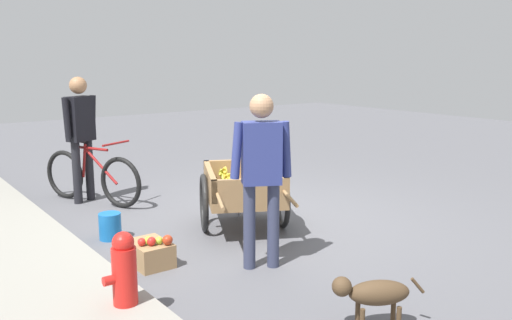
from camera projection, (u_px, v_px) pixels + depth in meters
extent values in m
plane|color=#56565B|center=(264.00, 221.00, 6.43)|extent=(24.00, 24.00, 0.00)
cube|color=#937047|center=(244.00, 194.00, 6.06)|extent=(1.34, 1.21, 0.10)
cube|color=#937047|center=(237.00, 170.00, 6.53)|extent=(0.42, 0.74, 0.24)
cube|color=#937047|center=(251.00, 190.00, 5.52)|extent=(0.42, 0.74, 0.24)
cube|color=#937047|center=(210.00, 180.00, 5.97)|extent=(1.01, 0.55, 0.24)
cube|color=#937047|center=(276.00, 178.00, 6.08)|extent=(1.01, 0.55, 0.24)
torus|color=black|center=(204.00, 203.00, 6.00)|extent=(0.60, 0.35, 0.64)
torus|color=black|center=(282.00, 199.00, 6.14)|extent=(0.60, 0.35, 0.64)
cylinder|color=#9E9EA8|center=(244.00, 201.00, 6.07)|extent=(0.44, 0.80, 0.04)
cylinder|color=#937047|center=(220.00, 201.00, 5.17)|extent=(0.51, 0.28, 0.04)
cylinder|color=#937047|center=(290.00, 198.00, 5.28)|extent=(0.51, 0.28, 0.04)
cylinder|color=#9E9EA8|center=(238.00, 203.00, 6.55)|extent=(0.04, 0.04, 0.35)
ellipsoid|color=gold|center=(266.00, 190.00, 5.69)|extent=(0.18, 0.09, 0.15)
ellipsoid|color=gold|center=(265.00, 189.00, 5.70)|extent=(0.16, 0.16, 0.09)
ellipsoid|color=gold|center=(265.00, 188.00, 5.71)|extent=(0.19, 0.12, 0.05)
ellipsoid|color=gold|center=(264.00, 187.00, 5.72)|extent=(0.17, 0.16, 0.09)
ellipsoid|color=gold|center=(263.00, 186.00, 5.72)|extent=(0.18, 0.11, 0.14)
ellipsoid|color=gold|center=(246.00, 177.00, 5.92)|extent=(0.17, 0.13, 0.13)
ellipsoid|color=gold|center=(245.00, 176.00, 5.93)|extent=(0.16, 0.16, 0.07)
ellipsoid|color=gold|center=(245.00, 174.00, 5.94)|extent=(0.18, 0.14, 0.08)
ellipsoid|color=gold|center=(244.00, 173.00, 5.95)|extent=(0.15, 0.16, 0.13)
ellipsoid|color=gold|center=(222.00, 175.00, 6.34)|extent=(0.17, 0.09, 0.15)
ellipsoid|color=gold|center=(221.00, 174.00, 6.36)|extent=(0.16, 0.17, 0.05)
ellipsoid|color=gold|center=(221.00, 172.00, 6.38)|extent=(0.18, 0.10, 0.14)
ellipsoid|color=gold|center=(247.00, 179.00, 6.23)|extent=(0.16, 0.16, 0.13)
ellipsoid|color=gold|center=(246.00, 178.00, 6.23)|extent=(0.16, 0.16, 0.08)
ellipsoid|color=gold|center=(245.00, 176.00, 6.24)|extent=(0.18, 0.14, 0.08)
ellipsoid|color=gold|center=(245.00, 175.00, 6.26)|extent=(0.16, 0.14, 0.14)
ellipsoid|color=gold|center=(233.00, 184.00, 5.66)|extent=(0.18, 0.07, 0.14)
ellipsoid|color=gold|center=(232.00, 183.00, 5.67)|extent=(0.15, 0.16, 0.04)
ellipsoid|color=gold|center=(231.00, 182.00, 5.69)|extent=(0.18, 0.09, 0.14)
ellipsoid|color=gold|center=(230.00, 179.00, 6.12)|extent=(0.18, 0.07, 0.14)
ellipsoid|color=gold|center=(229.00, 178.00, 6.13)|extent=(0.18, 0.11, 0.04)
ellipsoid|color=gold|center=(228.00, 177.00, 6.15)|extent=(0.18, 0.09, 0.14)
ellipsoid|color=gold|center=(225.00, 173.00, 6.26)|extent=(0.16, 0.13, 0.15)
ellipsoid|color=gold|center=(225.00, 171.00, 6.28)|extent=(0.18, 0.13, 0.04)
ellipsoid|color=gold|center=(224.00, 170.00, 6.30)|extent=(0.18, 0.13, 0.12)
ellipsoid|color=gold|center=(240.00, 195.00, 5.59)|extent=(0.17, 0.14, 0.12)
ellipsoid|color=gold|center=(239.00, 194.00, 5.59)|extent=(0.19, 0.09, 0.07)
ellipsoid|color=gold|center=(238.00, 193.00, 5.61)|extent=(0.17, 0.16, 0.08)
ellipsoid|color=gold|center=(237.00, 192.00, 5.61)|extent=(0.15, 0.16, 0.13)
ellipsoid|color=gold|center=(269.00, 172.00, 6.15)|extent=(0.17, 0.08, 0.15)
ellipsoid|color=gold|center=(268.00, 171.00, 6.16)|extent=(0.16, 0.17, 0.09)
ellipsoid|color=gold|center=(267.00, 170.00, 6.17)|extent=(0.19, 0.11, 0.08)
ellipsoid|color=gold|center=(266.00, 169.00, 6.19)|extent=(0.15, 0.15, 0.15)
ellipsoid|color=gold|center=(253.00, 171.00, 6.39)|extent=(0.18, 0.09, 0.13)
ellipsoid|color=gold|center=(252.00, 170.00, 6.40)|extent=(0.18, 0.13, 0.08)
ellipsoid|color=gold|center=(251.00, 169.00, 6.42)|extent=(0.18, 0.13, 0.09)
ellipsoid|color=gold|center=(251.00, 168.00, 6.42)|extent=(0.18, 0.10, 0.14)
ellipsoid|color=gold|center=(229.00, 188.00, 5.67)|extent=(0.18, 0.07, 0.14)
ellipsoid|color=gold|center=(228.00, 186.00, 5.69)|extent=(0.19, 0.10, 0.08)
ellipsoid|color=gold|center=(227.00, 185.00, 5.70)|extent=(0.15, 0.17, 0.09)
ellipsoid|color=gold|center=(227.00, 184.00, 5.71)|extent=(0.18, 0.12, 0.13)
ellipsoid|color=gold|center=(228.00, 180.00, 6.18)|extent=(0.15, 0.16, 0.12)
ellipsoid|color=gold|center=(227.00, 179.00, 6.19)|extent=(0.17, 0.14, 0.05)
ellipsoid|color=gold|center=(227.00, 178.00, 6.21)|extent=(0.17, 0.13, 0.14)
ellipsoid|color=gold|center=(269.00, 190.00, 5.82)|extent=(0.17, 0.09, 0.15)
ellipsoid|color=gold|center=(268.00, 188.00, 5.83)|extent=(0.19, 0.08, 0.08)
ellipsoid|color=gold|center=(268.00, 187.00, 5.84)|extent=(0.19, 0.10, 0.08)
ellipsoid|color=gold|center=(267.00, 186.00, 5.85)|extent=(0.17, 0.11, 0.15)
ellipsoid|color=gold|center=(254.00, 172.00, 6.37)|extent=(0.17, 0.06, 0.15)
ellipsoid|color=gold|center=(253.00, 171.00, 6.38)|extent=(0.19, 0.09, 0.10)
ellipsoid|color=gold|center=(252.00, 170.00, 6.39)|extent=(0.18, 0.12, 0.05)
ellipsoid|color=gold|center=(252.00, 169.00, 6.40)|extent=(0.19, 0.12, 0.09)
ellipsoid|color=gold|center=(251.00, 168.00, 6.40)|extent=(0.16, 0.15, 0.12)
cylinder|color=#333851|center=(249.00, 227.00, 4.93)|extent=(0.11, 0.11, 0.79)
cylinder|color=#333851|center=(273.00, 225.00, 4.96)|extent=(0.11, 0.11, 0.79)
cube|color=navy|center=(261.00, 153.00, 4.82)|extent=(0.33, 0.39, 0.56)
sphere|color=tan|center=(262.00, 106.00, 4.74)|extent=(0.21, 0.21, 0.21)
cylinder|color=navy|center=(237.00, 151.00, 4.78)|extent=(0.08, 0.13, 0.51)
cylinder|color=navy|center=(286.00, 149.00, 4.85)|extent=(0.08, 0.11, 0.50)
torus|color=black|center=(121.00, 183.00, 6.92)|extent=(0.62, 0.33, 0.66)
torus|color=black|center=(65.00, 174.00, 7.39)|extent=(0.62, 0.33, 0.66)
cylinder|color=maroon|center=(90.00, 148.00, 7.08)|extent=(0.56, 0.28, 0.04)
cylinder|color=maroon|center=(84.00, 161.00, 7.17)|extent=(0.11, 0.08, 0.45)
cylinder|color=maroon|center=(101.00, 167.00, 7.04)|extent=(0.50, 0.25, 0.43)
ellipsoid|color=black|center=(82.00, 141.00, 7.13)|extent=(0.20, 0.08, 0.06)
cylinder|color=maroon|center=(116.00, 143.00, 6.85)|extent=(0.22, 0.43, 0.03)
cylinder|color=black|center=(89.00, 170.00, 7.31)|extent=(0.11, 0.11, 0.82)
cylinder|color=black|center=(77.00, 173.00, 7.12)|extent=(0.11, 0.11, 0.82)
cube|color=black|center=(80.00, 119.00, 7.08)|extent=(0.32, 0.39, 0.58)
sphere|color=#9E704C|center=(78.00, 85.00, 7.00)|extent=(0.22, 0.22, 0.22)
cylinder|color=black|center=(92.00, 115.00, 7.27)|extent=(0.08, 0.12, 0.53)
cylinder|color=black|center=(67.00, 118.00, 6.89)|extent=(0.08, 0.10, 0.52)
ellipsoid|color=#4C3823|center=(379.00, 293.00, 3.83)|extent=(0.37, 0.47, 0.18)
sphere|color=#4C3823|center=(342.00, 287.00, 3.79)|extent=(0.14, 0.14, 0.14)
cylinder|color=#4C3823|center=(418.00, 285.00, 3.86)|extent=(0.07, 0.11, 0.12)
cylinder|color=#4C3823|center=(358.00, 314.00, 3.90)|extent=(0.04, 0.04, 0.18)
cylinder|color=#4C3823|center=(399.00, 319.00, 3.83)|extent=(0.04, 0.04, 0.18)
cylinder|color=#4C3823|center=(393.00, 312.00, 3.93)|extent=(0.04, 0.04, 0.18)
cylinder|color=red|center=(125.00, 284.00, 3.97)|extent=(0.18, 0.18, 0.55)
sphere|color=red|center=(123.00, 242.00, 3.91)|extent=(0.16, 0.16, 0.16)
cylinder|color=red|center=(119.00, 272.00, 4.05)|extent=(0.10, 0.07, 0.07)
cylinder|color=red|center=(110.00, 280.00, 3.90)|extent=(0.07, 0.10, 0.07)
cylinder|color=#1966B2|center=(110.00, 226.00, 5.76)|extent=(0.23, 0.23, 0.28)
cube|color=#99754C|center=(150.00, 253.00, 5.05)|extent=(0.44, 0.32, 0.22)
sphere|color=#B23319|center=(168.00, 240.00, 4.94)|extent=(0.09, 0.09, 0.09)
sphere|color=#99BF33|center=(159.00, 241.00, 4.96)|extent=(0.07, 0.07, 0.07)
sphere|color=red|center=(151.00, 241.00, 4.93)|extent=(0.08, 0.08, 0.08)
sphere|color=red|center=(142.00, 242.00, 4.92)|extent=(0.07, 0.07, 0.07)
sphere|color=#99BF33|center=(149.00, 241.00, 4.95)|extent=(0.08, 0.08, 0.08)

